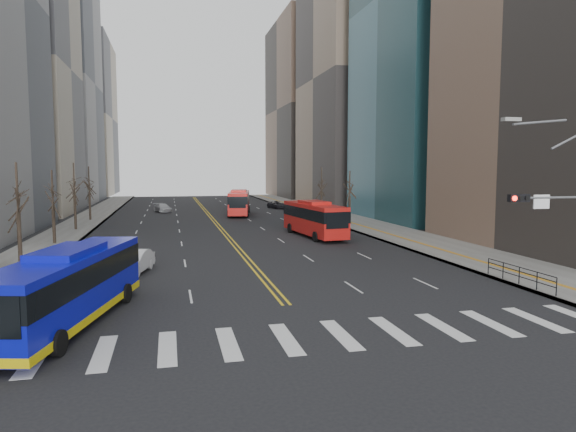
{
  "coord_description": "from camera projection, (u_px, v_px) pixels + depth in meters",
  "views": [
    {
      "loc": [
        -5.72,
        -19.91,
        6.97
      ],
      "look_at": [
        1.12,
        9.54,
        4.14
      ],
      "focal_mm": 32.0,
      "sensor_mm": 36.0,
      "label": 1
    }
  ],
  "objects": [
    {
      "name": "car_dark_far",
      "position": [
        278.0,
        205.0,
        88.59
      ],
      "size": [
        3.29,
        5.04,
        1.29
      ],
      "primitive_type": "imported",
      "rotation": [
        0.0,
        0.0,
        0.27
      ],
      "color": "black",
      "rests_on": "ground"
    },
    {
      "name": "street_trees",
      "position": [
        155.0,
        188.0,
        52.68
      ],
      "size": [
        35.2,
        47.2,
        7.6
      ],
      "color": "#2D231B",
      "rests_on": "ground"
    },
    {
      "name": "red_bus_far",
      "position": [
        239.0,
        201.0,
        76.32
      ],
      "size": [
        4.76,
        12.22,
        3.76
      ],
      "color": "red",
      "rests_on": "ground"
    },
    {
      "name": "signal_mast",
      "position": [
        566.0,
        210.0,
        25.82
      ],
      "size": [
        5.37,
        0.37,
        9.39
      ],
      "color": "gray",
      "rests_on": "ground"
    },
    {
      "name": "car_silver",
      "position": [
        163.0,
        208.0,
        81.21
      ],
      "size": [
        3.33,
        5.05,
        1.36
      ],
      "primitive_type": "imported",
      "rotation": [
        0.0,
        0.0,
        0.33
      ],
      "color": "#A1A1A6",
      "rests_on": "ground"
    },
    {
      "name": "ground",
      "position": [
        314.0,
        337.0,
        21.24
      ],
      "size": [
        220.0,
        220.0,
        0.0
      ],
      "primitive_type": "plane",
      "color": "black"
    },
    {
      "name": "car_white",
      "position": [
        133.0,
        262.0,
        34.1
      ],
      "size": [
        2.73,
        4.83,
        1.51
      ],
      "primitive_type": "imported",
      "rotation": [
        0.0,
        0.0,
        -0.26
      ],
      "color": "silver",
      "rests_on": "ground"
    },
    {
      "name": "red_bus_near",
      "position": [
        314.0,
        217.0,
        52.21
      ],
      "size": [
        3.84,
        11.75,
        3.65
      ],
      "color": "red",
      "rests_on": "ground"
    },
    {
      "name": "crosswalk",
      "position": [
        314.0,
        337.0,
        21.24
      ],
      "size": [
        26.7,
        4.0,
        0.01
      ],
      "color": "silver",
      "rests_on": "ground"
    },
    {
      "name": "office_towers",
      "position": [
        202.0,
        66.0,
        85.48
      ],
      "size": [
        83.0,
        134.0,
        58.0
      ],
      "color": "gray",
      "rests_on": "ground"
    },
    {
      "name": "pedestrian_railing",
      "position": [
        519.0,
        273.0,
        30.2
      ],
      "size": [
        0.06,
        6.06,
        1.02
      ],
      "color": "black",
      "rests_on": "sidewalk_right"
    },
    {
      "name": "sidewalk_left",
      "position": [
        77.0,
        226.0,
        61.17
      ],
      "size": [
        5.0,
        130.0,
        0.15
      ],
      "primitive_type": "cube",
      "color": "slate",
      "rests_on": "ground"
    },
    {
      "name": "sidewalk_right",
      "position": [
        347.0,
        220.0,
        68.82
      ],
      "size": [
        7.0,
        130.0,
        0.15
      ],
      "primitive_type": "cube",
      "color": "slate",
      "rests_on": "ground"
    },
    {
      "name": "car_dark_mid",
      "position": [
        316.0,
        219.0,
        63.32
      ],
      "size": [
        2.76,
        4.72,
        1.51
      ],
      "primitive_type": "imported",
      "rotation": [
        0.0,
        0.0,
        -0.23
      ],
      "color": "black",
      "rests_on": "ground"
    },
    {
      "name": "blue_bus",
      "position": [
        69.0,
        285.0,
        22.68
      ],
      "size": [
        5.33,
        12.18,
        3.47
      ],
      "color": "#0C10B4",
      "rests_on": "ground"
    },
    {
      "name": "centerline",
      "position": [
        210.0,
        216.0,
        74.59
      ],
      "size": [
        0.55,
        100.0,
        0.01
      ],
      "color": "gold",
      "rests_on": "ground"
    }
  ]
}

